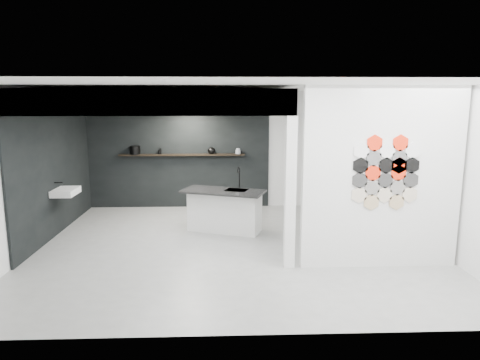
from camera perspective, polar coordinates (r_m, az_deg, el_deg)
name	(u,v)px	position (r m, az deg, el deg)	size (l,w,h in m)	color
floor	(235,246)	(7.79, -0.66, -8.79)	(7.00, 6.00, 0.01)	gray
partition_panel	(382,178)	(6.89, 18.37, 0.20)	(2.45, 0.15, 2.80)	silver
bay_clad_back	(178,159)	(10.48, -8.23, 2.73)	(4.40, 0.04, 2.35)	black
bay_clad_left	(56,173)	(9.08, -23.31, 0.80)	(0.04, 4.00, 2.35)	black
bulkhead	(166,102)	(8.43, -9.89, 10.21)	(4.40, 4.00, 0.40)	silver
corner_column	(290,193)	(6.58, 6.70, -1.79)	(0.16, 0.16, 2.35)	silver
fascia_beam	(148,102)	(6.53, -12.16, 10.11)	(4.40, 0.16, 0.40)	silver
wall_basin	(66,192)	(8.87, -22.23, -1.47)	(0.40, 0.60, 0.12)	silver
display_shelf	(182,155)	(10.35, -7.76, 3.34)	(3.00, 0.15, 0.04)	black
kitchen_island	(225,210)	(8.53, -2.07, -4.00)	(1.74, 1.21, 1.29)	silver
stockpot	(135,150)	(10.50, -13.82, 3.90)	(0.24, 0.24, 0.20)	black
kettle	(211,151)	(10.29, -3.83, 3.94)	(0.19, 0.19, 0.16)	black
glass_bowl	(238,152)	(10.29, -0.25, 3.78)	(0.13, 0.13, 0.09)	gray
glass_vase	(238,151)	(10.29, -0.25, 3.89)	(0.10, 0.10, 0.13)	gray
bottle_dark	(160,151)	(10.40, -10.59, 3.80)	(0.05, 0.05, 0.14)	black
utensil_cup	(159,152)	(10.40, -10.70, 3.67)	(0.08, 0.08, 0.10)	black
hex_tile_cluster	(386,173)	(6.81, 18.93, 0.95)	(1.04, 0.02, 1.16)	beige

